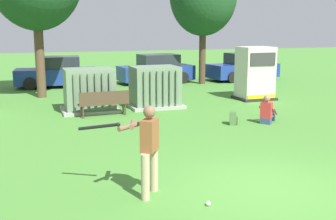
# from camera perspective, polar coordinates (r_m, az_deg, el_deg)

# --- Properties ---
(ground_plane) EXTENTS (96.00, 96.00, 0.00)m
(ground_plane) POSITION_cam_1_polar(r_m,az_deg,el_deg) (8.85, 13.33, -10.16)
(ground_plane) COLOR #478433
(transformer_west) EXTENTS (2.10, 1.70, 1.62)m
(transformer_west) POSITION_cam_1_polar(r_m,az_deg,el_deg) (16.34, -10.48, 2.56)
(transformer_west) COLOR #9E9B93
(transformer_west) RESTS_ON ground
(transformer_mid_west) EXTENTS (2.10, 1.70, 1.62)m
(transformer_mid_west) POSITION_cam_1_polar(r_m,az_deg,el_deg) (16.96, -1.77, 3.05)
(transformer_mid_west) COLOR #9E9B93
(transformer_mid_west) RESTS_ON ground
(generator_enclosure) EXTENTS (1.60, 1.40, 2.30)m
(generator_enclosure) POSITION_cam_1_polar(r_m,az_deg,el_deg) (19.16, 11.55, 4.81)
(generator_enclosure) COLOR #262626
(generator_enclosure) RESTS_ON ground
(park_bench) EXTENTS (1.82, 0.51, 0.92)m
(park_bench) POSITION_cam_1_polar(r_m,az_deg,el_deg) (15.33, -8.56, 1.10)
(park_bench) COLOR #4C3828
(park_bench) RESTS_ON ground
(batter) EXTENTS (1.43, 1.18, 1.74)m
(batter) POSITION_cam_1_polar(r_m,az_deg,el_deg) (8.02, -2.86, -4.77)
(batter) COLOR tan
(batter) RESTS_ON ground
(sports_ball) EXTENTS (0.09, 0.09, 0.09)m
(sports_ball) POSITION_cam_1_polar(r_m,az_deg,el_deg) (7.87, 5.41, -12.33)
(sports_ball) COLOR white
(sports_ball) RESTS_ON ground
(seated_spectator) EXTENTS (0.76, 0.72, 0.96)m
(seated_spectator) POSITION_cam_1_polar(r_m,az_deg,el_deg) (14.51, 13.13, -0.27)
(seated_spectator) COLOR #384C75
(seated_spectator) RESTS_ON ground
(backpack) EXTENTS (0.35, 0.37, 0.44)m
(backpack) POSITION_cam_1_polar(r_m,az_deg,el_deg) (14.12, 8.71, -1.09)
(backpack) COLOR #4C723F
(backpack) RESTS_ON ground
(parked_car_leftmost) EXTENTS (4.34, 2.22, 1.62)m
(parked_car_leftmost) POSITION_cam_1_polar(r_m,az_deg,el_deg) (23.36, -14.60, 4.83)
(parked_car_leftmost) COLOR navy
(parked_car_leftmost) RESTS_ON ground
(parked_car_left_of_center) EXTENTS (4.35, 2.23, 1.62)m
(parked_car_left_of_center) POSITION_cam_1_polar(r_m,az_deg,el_deg) (24.34, -1.54, 5.42)
(parked_car_left_of_center) COLOR navy
(parked_car_left_of_center) RESTS_ON ground
(parked_car_right_of_center) EXTENTS (4.37, 2.28, 1.62)m
(parked_car_right_of_center) POSITION_cam_1_polar(r_m,az_deg,el_deg) (25.97, 10.07, 5.61)
(parked_car_right_of_center) COLOR navy
(parked_car_right_of_center) RESTS_ON ground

